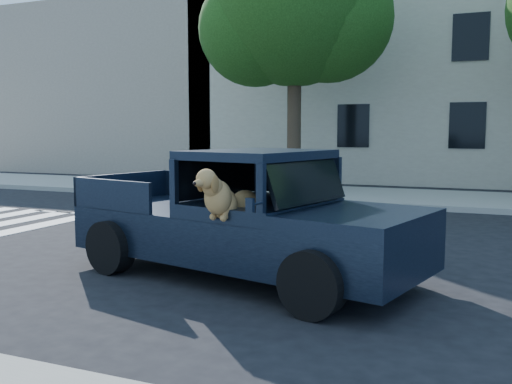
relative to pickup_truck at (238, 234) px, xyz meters
The scene contains 6 objects.
ground 1.56m from the pickup_truck, 23.34° to the left, with size 120.00×120.00×0.00m, color black.
far_sidewalk 9.87m from the pickup_truck, 82.30° to the left, with size 60.00×4.00×0.15m, color gray.
lane_stripes 5.21m from the pickup_truck, 50.09° to the left, with size 21.60×0.14×0.01m, color silver, non-canonical shape.
street_tree_left 11.71m from the pickup_truck, 104.57° to the left, with size 6.00×5.20×8.60m.
building_left 22.14m from the pickup_truck, 128.71° to the left, with size 12.00×6.00×8.00m, color tan.
pickup_truck is the anchor object (origin of this frame).
Camera 1 is at (1.91, -7.65, 2.03)m, focal length 40.00 mm.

